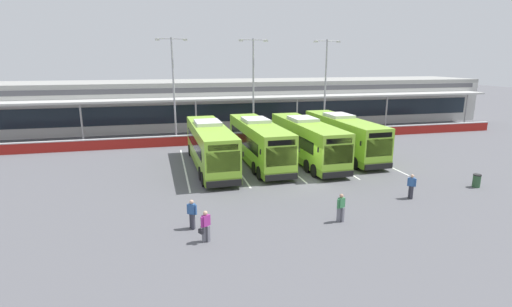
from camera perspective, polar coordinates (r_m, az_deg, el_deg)
name	(u,v)px	position (r m, az deg, el deg)	size (l,w,h in m)	color
ground_plane	(305,182)	(28.43, 7.31, -4.20)	(200.00, 200.00, 0.00)	#56565B
terminal_building	(236,102)	(53.33, -2.98, 7.65)	(70.00, 13.00, 6.00)	#B7B7B2
red_barrier_wall	(258,137)	(41.71, 0.25, 2.51)	(60.00, 0.40, 1.10)	maroon
coach_bus_leftmost	(210,147)	(31.62, -6.87, 1.02)	(3.16, 12.22, 3.78)	#8CC633
coach_bus_left_centre	(259,143)	(32.83, 0.39, 1.60)	(3.16, 12.22, 3.78)	#8CC633
coach_bus_centre	(306,141)	(33.72, 7.53, 1.80)	(3.16, 12.22, 3.78)	#8CC633
coach_bus_right_centre	(343,137)	(36.47, 12.81, 2.49)	(3.16, 12.22, 3.78)	#8CC633
bay_stripe_far_west	(185,167)	(32.43, -10.62, -2.05)	(0.14, 13.00, 0.01)	silver
bay_stripe_west	(234,164)	(32.88, -3.30, -1.60)	(0.14, 13.00, 0.01)	silver
bay_stripe_mid_west	(281,161)	(33.86, 3.71, -1.16)	(0.14, 13.00, 0.01)	silver
bay_stripe_centre	(325,158)	(35.31, 10.23, -0.72)	(0.14, 13.00, 0.01)	silver
bay_stripe_mid_east	(366,156)	(37.17, 16.17, -0.32)	(0.14, 13.00, 0.01)	silver
pedestrian_with_handbag	(205,226)	(19.16, -7.57, -10.62)	(0.64, 0.46, 1.62)	slate
pedestrian_in_dark_coat	(341,207)	(21.72, 12.57, -7.77)	(0.53, 0.32, 1.62)	slate
pedestrian_child	(411,185)	(26.60, 22.20, -4.45)	(0.47, 0.42, 1.62)	#33333D
pedestrian_near_bin	(192,213)	(20.65, -9.53, -8.78)	(0.51, 0.41, 1.62)	#33333D
lamp_post_west	(174,83)	(42.03, -12.21, 10.18)	(3.24, 0.28, 11.00)	#9E9EA3
lamp_post_centre	(253,82)	(43.18, -0.40, 10.58)	(3.24, 0.28, 11.00)	#9E9EA3
lamp_post_east	(326,81)	(46.35, 10.34, 10.58)	(3.24, 0.28, 11.00)	#9E9EA3
litter_bin	(477,181)	(31.08, 30.07, -3.53)	(0.54, 0.54, 0.93)	#2D5133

